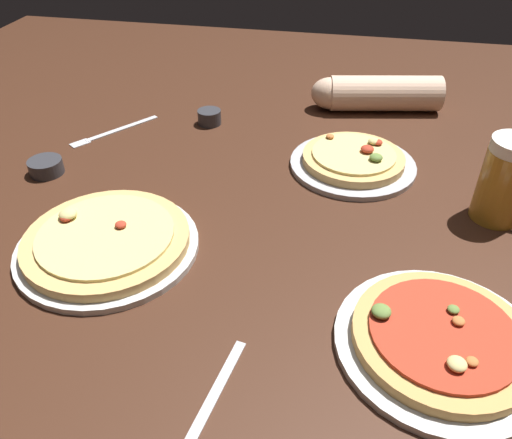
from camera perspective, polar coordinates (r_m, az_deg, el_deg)
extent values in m
cube|color=#3D2114|center=(0.94, 0.00, -1.72)|extent=(2.40, 2.40, 0.03)
cylinder|color=silver|center=(0.91, -16.29, -2.93)|extent=(0.31, 0.31, 0.01)
cylinder|color=tan|center=(0.90, -16.44, -2.20)|extent=(0.28, 0.28, 0.02)
cylinder|color=#DBC67A|center=(0.90, -16.57, -1.60)|extent=(0.23, 0.23, 0.01)
ellipsoid|color=#DBC67A|center=(0.95, -20.41, 0.58)|extent=(0.03, 0.03, 0.02)
ellipsoid|color=#B73823|center=(0.95, -20.56, 0.27)|extent=(0.02, 0.02, 0.01)
ellipsoid|color=#B73823|center=(0.90, -14.98, -0.55)|extent=(0.02, 0.02, 0.01)
cylinder|color=#B2B2B7|center=(1.12, 10.79, 6.08)|extent=(0.27, 0.27, 0.01)
cylinder|color=tan|center=(1.12, 10.88, 6.74)|extent=(0.22, 0.22, 0.02)
cylinder|color=#DBC67A|center=(1.11, 10.95, 7.28)|extent=(0.18, 0.18, 0.01)
ellipsoid|color=#B73823|center=(1.15, 13.53, 8.46)|extent=(0.02, 0.02, 0.01)
ellipsoid|color=olive|center=(1.09, 13.35, 6.82)|extent=(0.03, 0.03, 0.01)
ellipsoid|color=#B73823|center=(1.11, 12.42, 7.76)|extent=(0.03, 0.03, 0.01)
ellipsoid|color=#C67038|center=(1.16, 8.34, 9.25)|extent=(0.02, 0.02, 0.01)
ellipsoid|color=#DBC67A|center=(1.15, 13.11, 8.58)|extent=(0.02, 0.02, 0.01)
cylinder|color=silver|center=(0.77, 19.95, -13.08)|extent=(0.29, 0.29, 0.01)
cylinder|color=tan|center=(0.76, 20.19, -12.34)|extent=(0.25, 0.25, 0.02)
cylinder|color=#B73823|center=(0.75, 20.38, -11.73)|extent=(0.20, 0.20, 0.01)
ellipsoid|color=#C67038|center=(0.76, 21.82, -10.55)|extent=(0.02, 0.02, 0.01)
ellipsoid|color=olive|center=(0.77, 21.33, -9.39)|extent=(0.02, 0.02, 0.01)
ellipsoid|color=#DBC67A|center=(0.71, 21.67, -14.86)|extent=(0.03, 0.03, 0.01)
ellipsoid|color=#C67038|center=(0.72, 23.14, -14.47)|extent=(0.02, 0.02, 0.01)
ellipsoid|color=olive|center=(0.74, 13.91, -9.98)|extent=(0.03, 0.03, 0.01)
cylinder|color=#B27A23|center=(1.02, 26.08, 3.45)|extent=(0.09, 0.09, 0.14)
cylinder|color=#333338|center=(1.17, -22.56, 5.51)|extent=(0.07, 0.07, 0.03)
cylinder|color=#333338|center=(1.29, -5.26, 11.40)|extent=(0.06, 0.06, 0.04)
cube|color=silver|center=(1.31, -14.78, 9.94)|extent=(0.13, 0.17, 0.01)
cube|color=silver|center=(1.27, -19.18, 8.17)|extent=(0.05, 0.05, 0.00)
cube|color=silver|center=(0.69, -4.56, -18.71)|extent=(0.04, 0.17, 0.01)
cylinder|color=beige|center=(1.39, 14.31, 13.58)|extent=(0.30, 0.14, 0.09)
ellipsoid|color=beige|center=(1.37, 8.37, 13.86)|extent=(0.10, 0.08, 0.08)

